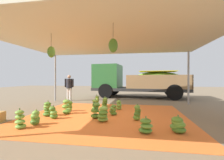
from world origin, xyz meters
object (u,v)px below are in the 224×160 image
banana_bunch_4 (146,126)px  banana_bunch_3 (119,105)px  banana_bunch_6 (66,107)px  banana_bunch_7 (20,120)px  banana_bunch_14 (95,111)px  banana_bunch_10 (103,115)px  banana_bunch_8 (95,106)px  banana_bunch_12 (178,125)px  banana_bunch_11 (35,118)px  cargo_truck_main (136,81)px  banana_bunch_13 (105,103)px  banana_bunch_1 (113,110)px  banana_bunch_5 (53,113)px  worker_0 (69,86)px  banana_bunch_9 (48,109)px  banana_bunch_2 (70,106)px  banana_bunch_0 (137,113)px  banana_bunch_15 (97,101)px

banana_bunch_4 → banana_bunch_3: bearing=109.8°
banana_bunch_6 → banana_bunch_7: bearing=-102.6°
banana_bunch_4 → banana_bunch_6: 3.37m
banana_bunch_14 → banana_bunch_10: bearing=-48.3°
banana_bunch_8 → banana_bunch_12: size_ratio=1.17×
banana_bunch_4 → banana_bunch_14: size_ratio=0.83×
banana_bunch_4 → banana_bunch_11: size_ratio=1.04×
cargo_truck_main → banana_bunch_14: bearing=-101.5°
banana_bunch_14 → cargo_truck_main: 6.71m
banana_bunch_3 → banana_bunch_13: bearing=148.9°
banana_bunch_1 → banana_bunch_5: bearing=-155.8°
banana_bunch_11 → banana_bunch_14: bearing=34.4°
banana_bunch_4 → banana_bunch_10: banana_bunch_10 is taller
banana_bunch_12 → worker_0: bearing=135.5°
banana_bunch_12 → cargo_truck_main: cargo_truck_main is taller
banana_bunch_7 → banana_bunch_9: size_ratio=1.00×
banana_bunch_10 → banana_bunch_14: bearing=131.7°
banana_bunch_2 → banana_bunch_10: (1.73, -1.37, 0.02)m
banana_bunch_9 → banana_bunch_0: bearing=-1.6°
banana_bunch_0 → banana_bunch_1: banana_bunch_0 is taller
banana_bunch_7 → banana_bunch_12: bearing=4.8°
banana_bunch_10 → banana_bunch_12: (2.07, -0.69, -0.03)m
banana_bunch_4 → cargo_truck_main: (-0.30, 7.73, 1.05)m
banana_bunch_15 → banana_bunch_6: bearing=-109.7°
cargo_truck_main → banana_bunch_11: bearing=-110.7°
banana_bunch_9 → banana_bunch_10: banana_bunch_9 is taller
banana_bunch_7 → banana_bunch_2: bearing=82.1°
banana_bunch_4 → banana_bunch_14: (-1.63, 1.23, 0.08)m
banana_bunch_6 → banana_bunch_8: banana_bunch_6 is taller
banana_bunch_8 → banana_bunch_4: bearing=-49.8°
banana_bunch_9 → banana_bunch_13: size_ratio=1.06×
banana_bunch_0 → banana_bunch_6: banana_bunch_6 is taller
banana_bunch_11 → worker_0: worker_0 is taller
banana_bunch_1 → banana_bunch_12: (1.89, -1.62, 0.01)m
banana_bunch_3 → banana_bunch_10: size_ratio=0.87×
banana_bunch_8 → banana_bunch_15: bearing=102.2°
banana_bunch_14 → banana_bunch_6: bearing=159.6°
banana_bunch_2 → banana_bunch_9: bearing=-114.2°
banana_bunch_5 → worker_0: 4.58m
banana_bunch_13 → banana_bunch_15: size_ratio=0.95×
worker_0 → banana_bunch_5: bearing=-72.2°
banana_bunch_10 → banana_bunch_5: bearing=177.2°
banana_bunch_2 → banana_bunch_14: 1.68m
banana_bunch_12 → banana_bunch_14: (-2.42, 1.08, 0.05)m
banana_bunch_7 → banana_bunch_14: 2.23m
banana_bunch_15 → banana_bunch_5: bearing=-106.1°
banana_bunch_15 → cargo_truck_main: bearing=65.0°
banana_bunch_10 → banana_bunch_12: bearing=-18.4°
banana_bunch_6 → cargo_truck_main: (2.60, 6.03, 0.96)m
banana_bunch_2 → banana_bunch_11: (-0.15, -2.02, -0.00)m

